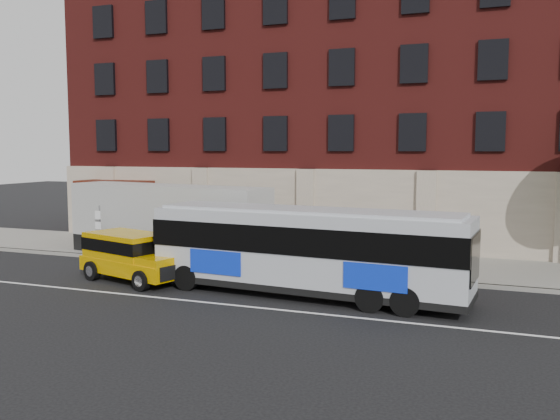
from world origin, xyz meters
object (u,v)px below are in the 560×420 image
at_px(city_bus, 307,248).
at_px(yellow_suv, 131,254).
at_px(shipping_container, 167,223).
at_px(sign_pole, 99,227).

bearing_deg(city_bus, yellow_suv, -179.88).
distance_m(city_bus, yellow_suv, 7.26).
height_order(city_bus, yellow_suv, city_bus).
bearing_deg(yellow_suv, shipping_container, 103.52).
height_order(sign_pole, city_bus, city_bus).
relative_size(sign_pole, shipping_container, 0.23).
xyz_separation_m(sign_pole, shipping_container, (3.22, 0.79, 0.27)).
bearing_deg(shipping_container, yellow_suv, -76.48).
height_order(sign_pole, yellow_suv, sign_pole).
bearing_deg(shipping_container, sign_pole, -166.16).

